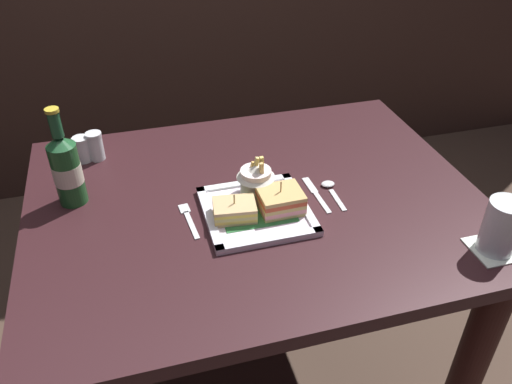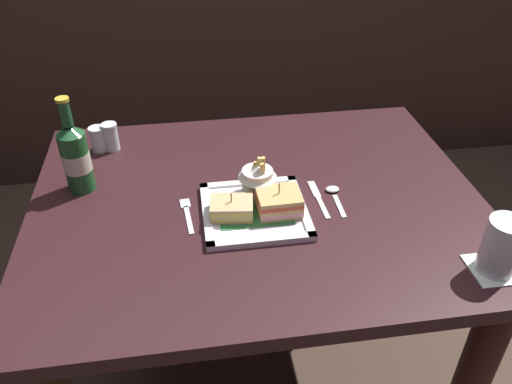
{
  "view_description": "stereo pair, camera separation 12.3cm",
  "coord_description": "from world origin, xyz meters",
  "px_view_note": "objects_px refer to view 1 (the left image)",
  "views": [
    {
      "loc": [
        -0.28,
        -1.0,
        1.53
      ],
      "look_at": [
        -0.01,
        -0.03,
        0.82
      ],
      "focal_mm": 36.0,
      "sensor_mm": 36.0,
      "label": 1
    },
    {
      "loc": [
        -0.16,
        -1.03,
        1.53
      ],
      "look_at": [
        -0.01,
        -0.03,
        0.82
      ],
      "focal_mm": 36.0,
      "sensor_mm": 36.0,
      "label": 2
    }
  ],
  "objects_px": {
    "spoon": "(331,188)",
    "salt_shaker": "(83,151)",
    "dining_table": "(256,245)",
    "water_glass": "(500,230)",
    "beer_bottle": "(66,169)",
    "fries_cup": "(254,178)",
    "knife": "(315,193)",
    "sandwich_half_left": "(235,210)",
    "sandwich_half_right": "(280,201)",
    "fork": "(189,218)",
    "pepper_shaker": "(96,148)",
    "square_plate": "(256,211)"
  },
  "relations": [
    {
      "from": "spoon",
      "to": "sandwich_half_left",
      "type": "bearing_deg",
      "value": -168.11
    },
    {
      "from": "knife",
      "to": "salt_shaker",
      "type": "distance_m",
      "value": 0.65
    },
    {
      "from": "sandwich_half_right",
      "to": "spoon",
      "type": "height_order",
      "value": "sandwich_half_right"
    },
    {
      "from": "square_plate",
      "to": "sandwich_half_left",
      "type": "bearing_deg",
      "value": -167.19
    },
    {
      "from": "sandwich_half_right",
      "to": "water_glass",
      "type": "relative_size",
      "value": 0.83
    },
    {
      "from": "sandwich_half_left",
      "to": "beer_bottle",
      "type": "height_order",
      "value": "beer_bottle"
    },
    {
      "from": "fries_cup",
      "to": "sandwich_half_left",
      "type": "bearing_deg",
      "value": -131.79
    },
    {
      "from": "knife",
      "to": "salt_shaker",
      "type": "relative_size",
      "value": 2.21
    },
    {
      "from": "fries_cup",
      "to": "salt_shaker",
      "type": "height_order",
      "value": "fries_cup"
    },
    {
      "from": "fork",
      "to": "salt_shaker",
      "type": "relative_size",
      "value": 1.99
    },
    {
      "from": "water_glass",
      "to": "pepper_shaker",
      "type": "distance_m",
      "value": 1.04
    },
    {
      "from": "sandwich_half_right",
      "to": "fries_cup",
      "type": "height_order",
      "value": "fries_cup"
    },
    {
      "from": "water_glass",
      "to": "salt_shaker",
      "type": "height_order",
      "value": "water_glass"
    },
    {
      "from": "sandwich_half_right",
      "to": "water_glass",
      "type": "distance_m",
      "value": 0.48
    },
    {
      "from": "dining_table",
      "to": "pepper_shaker",
      "type": "xyz_separation_m",
      "value": [
        -0.38,
        0.3,
        0.19
      ]
    },
    {
      "from": "dining_table",
      "to": "fork",
      "type": "relative_size",
      "value": 7.81
    },
    {
      "from": "spoon",
      "to": "salt_shaker",
      "type": "bearing_deg",
      "value": 152.32
    },
    {
      "from": "sandwich_half_left",
      "to": "sandwich_half_right",
      "type": "relative_size",
      "value": 1.04
    },
    {
      "from": "water_glass",
      "to": "knife",
      "type": "height_order",
      "value": "water_glass"
    },
    {
      "from": "fork",
      "to": "knife",
      "type": "xyz_separation_m",
      "value": [
        0.33,
        0.02,
        0.0
      ]
    },
    {
      "from": "fries_cup",
      "to": "water_glass",
      "type": "distance_m",
      "value": 0.56
    },
    {
      "from": "dining_table",
      "to": "fries_cup",
      "type": "xyz_separation_m",
      "value": [
        -0.0,
        0.0,
        0.22
      ]
    },
    {
      "from": "sandwich_half_right",
      "to": "knife",
      "type": "xyz_separation_m",
      "value": [
        0.11,
        0.05,
        -0.03
      ]
    },
    {
      "from": "square_plate",
      "to": "beer_bottle",
      "type": "xyz_separation_m",
      "value": [
        -0.42,
        0.17,
        0.09
      ]
    },
    {
      "from": "sandwich_half_right",
      "to": "spoon",
      "type": "distance_m",
      "value": 0.17
    },
    {
      "from": "sandwich_half_left",
      "to": "knife",
      "type": "xyz_separation_m",
      "value": [
        0.22,
        0.05,
        -0.03
      ]
    },
    {
      "from": "fork",
      "to": "knife",
      "type": "bearing_deg",
      "value": 2.63
    },
    {
      "from": "beer_bottle",
      "to": "knife",
      "type": "relative_size",
      "value": 1.58
    },
    {
      "from": "beer_bottle",
      "to": "spoon",
      "type": "relative_size",
      "value": 2.04
    },
    {
      "from": "dining_table",
      "to": "water_glass",
      "type": "distance_m",
      "value": 0.6
    },
    {
      "from": "knife",
      "to": "water_glass",
      "type": "bearing_deg",
      "value": -45.44
    },
    {
      "from": "fork",
      "to": "spoon",
      "type": "height_order",
      "value": "spoon"
    },
    {
      "from": "sandwich_half_right",
      "to": "pepper_shaker",
      "type": "xyz_separation_m",
      "value": [
        -0.42,
        0.37,
        -0.0
      ]
    },
    {
      "from": "beer_bottle",
      "to": "fork",
      "type": "bearing_deg",
      "value": -29.29
    },
    {
      "from": "square_plate",
      "to": "pepper_shaker",
      "type": "relative_size",
      "value": 3.07
    },
    {
      "from": "fork",
      "to": "salt_shaker",
      "type": "distance_m",
      "value": 0.41
    },
    {
      "from": "sandwich_half_left",
      "to": "spoon",
      "type": "height_order",
      "value": "sandwich_half_left"
    },
    {
      "from": "sandwich_half_right",
      "to": "water_glass",
      "type": "xyz_separation_m",
      "value": [
        0.41,
        -0.25,
        0.02
      ]
    },
    {
      "from": "fries_cup",
      "to": "spoon",
      "type": "relative_size",
      "value": 0.91
    },
    {
      "from": "salt_shaker",
      "to": "pepper_shaker",
      "type": "distance_m",
      "value": 0.04
    },
    {
      "from": "beer_bottle",
      "to": "knife",
      "type": "xyz_separation_m",
      "value": [
        0.59,
        -0.13,
        -0.09
      ]
    },
    {
      "from": "fries_cup",
      "to": "water_glass",
      "type": "height_order",
      "value": "water_glass"
    },
    {
      "from": "dining_table",
      "to": "spoon",
      "type": "relative_size",
      "value": 9.1
    },
    {
      "from": "dining_table",
      "to": "salt_shaker",
      "type": "bearing_deg",
      "value": 144.11
    },
    {
      "from": "dining_table",
      "to": "salt_shaker",
      "type": "height_order",
      "value": "salt_shaker"
    },
    {
      "from": "dining_table",
      "to": "sandwich_half_right",
      "type": "height_order",
      "value": "sandwich_half_right"
    },
    {
      "from": "dining_table",
      "to": "beer_bottle",
      "type": "height_order",
      "value": "beer_bottle"
    },
    {
      "from": "sandwich_half_right",
      "to": "fork",
      "type": "bearing_deg",
      "value": 170.4
    },
    {
      "from": "dining_table",
      "to": "water_glass",
      "type": "height_order",
      "value": "water_glass"
    },
    {
      "from": "sandwich_half_right",
      "to": "beer_bottle",
      "type": "distance_m",
      "value": 0.52
    }
  ]
}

